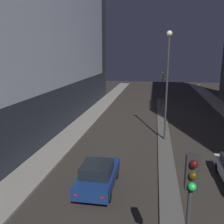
{
  "coord_description": "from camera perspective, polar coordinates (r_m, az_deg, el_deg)",
  "views": [
    {
      "loc": [
        -0.99,
        -2.43,
        7.36
      ],
      "look_at": [
        -4.71,
        19.2,
        2.23
      ],
      "focal_mm": 40.0,
      "sensor_mm": 36.0,
      "label": 1
    }
  ],
  "objects": [
    {
      "name": "car_left_lane",
      "position": [
        14.27,
        -3.25,
        -14.28
      ],
      "size": [
        1.87,
        4.07,
        1.58
      ],
      "color": "navy",
      "rests_on": "ground"
    },
    {
      "name": "traffic_light_mid",
      "position": [
        34.61,
        11.42,
        6.78
      ],
      "size": [
        0.32,
        0.42,
        4.81
      ],
      "color": "#383838",
      "rests_on": "median_strip"
    },
    {
      "name": "median_strip",
      "position": [
        23.28,
        11.75,
        -5.35
      ],
      "size": [
        1.09,
        37.32,
        0.15
      ],
      "color": "#56544F",
      "rests_on": "ground"
    },
    {
      "name": "traffic_light_near",
      "position": [
        7.03,
        17.34,
        -19.22
      ],
      "size": [
        0.32,
        0.42,
        4.81
      ],
      "color": "#383838",
      "rests_on": "median_strip"
    },
    {
      "name": "street_lamp",
      "position": [
        21.03,
        12.57,
        8.65
      ],
      "size": [
        0.46,
        0.46,
        9.0
      ],
      "color": "#383838",
      "rests_on": "median_strip"
    }
  ]
}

